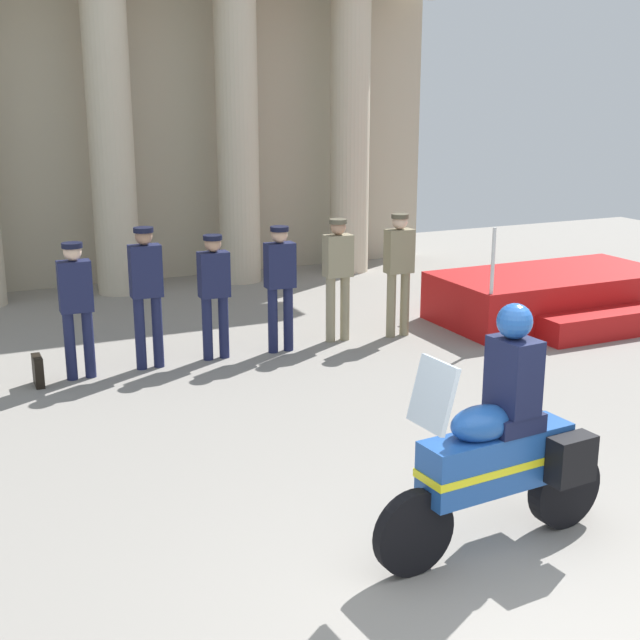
{
  "coord_description": "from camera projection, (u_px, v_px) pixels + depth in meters",
  "views": [
    {
      "loc": [
        -3.37,
        -3.83,
        3.36
      ],
      "look_at": [
        0.07,
        3.61,
        1.15
      ],
      "focal_mm": 47.96,
      "sensor_mm": 36.0,
      "label": 1
    }
  ],
  "objects": [
    {
      "name": "officer_in_row_3",
      "position": [
        280.0,
        279.0,
        11.13
      ],
      "size": [
        0.39,
        0.24,
        1.67
      ],
      "rotation": [
        0.0,
        0.0,
        3.11
      ],
      "color": "#191E42",
      "rests_on": "ground_plane"
    },
    {
      "name": "officer_in_row_5",
      "position": [
        399.0,
        265.0,
        11.83
      ],
      "size": [
        0.39,
        0.24,
        1.73
      ],
      "rotation": [
        0.0,
        0.0,
        3.11
      ],
      "color": "#847A5B",
      "rests_on": "ground_plane"
    },
    {
      "name": "officer_in_row_4",
      "position": [
        338.0,
        270.0,
        11.61
      ],
      "size": [
        0.39,
        0.24,
        1.7
      ],
      "rotation": [
        0.0,
        0.0,
        3.11
      ],
      "color": "gray",
      "rests_on": "ground_plane"
    },
    {
      "name": "motorcycle_with_rider",
      "position": [
        504.0,
        449.0,
        6.32
      ],
      "size": [
        2.09,
        0.73,
        1.9
      ],
      "rotation": [
        0.0,
        0.0,
        3.22
      ],
      "color": "black",
      "rests_on": "ground_plane"
    },
    {
      "name": "briefcase_on_ground",
      "position": [
        38.0,
        371.0,
        10.02
      ],
      "size": [
        0.1,
        0.32,
        0.36
      ],
      "primitive_type": "cube",
      "color": "black",
      "rests_on": "ground_plane"
    },
    {
      "name": "ground_plane",
      "position": [
        541.0,
        620.0,
        5.6
      ],
      "size": [
        28.0,
        28.0,
        0.0
      ],
      "primitive_type": "plane",
      "color": "gray"
    },
    {
      "name": "officer_in_row_1",
      "position": [
        146.0,
        286.0,
        10.44
      ],
      "size": [
        0.39,
        0.24,
        1.77
      ],
      "rotation": [
        0.0,
        0.0,
        3.11
      ],
      "color": "#191E42",
      "rests_on": "ground_plane"
    },
    {
      "name": "reviewing_stand",
      "position": [
        554.0,
        297.0,
        12.87
      ],
      "size": [
        3.53,
        2.25,
        1.62
      ],
      "color": "#B71414",
      "rests_on": "ground_plane"
    },
    {
      "name": "officer_in_row_2",
      "position": [
        214.0,
        287.0,
        10.83
      ],
      "size": [
        0.39,
        0.24,
        1.62
      ],
      "rotation": [
        0.0,
        0.0,
        3.11
      ],
      "color": "#191E42",
      "rests_on": "ground_plane"
    },
    {
      "name": "colonnade_backdrop",
      "position": [
        102.0,
        98.0,
        14.35
      ],
      "size": [
        12.78,
        1.58,
        6.3
      ],
      "color": "#B6AB91",
      "rests_on": "ground_plane"
    },
    {
      "name": "officer_in_row_0",
      "position": [
        76.0,
        300.0,
        10.07
      ],
      "size": [
        0.39,
        0.24,
        1.66
      ],
      "rotation": [
        0.0,
        0.0,
        3.11
      ],
      "color": "#191E42",
      "rests_on": "ground_plane"
    }
  ]
}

